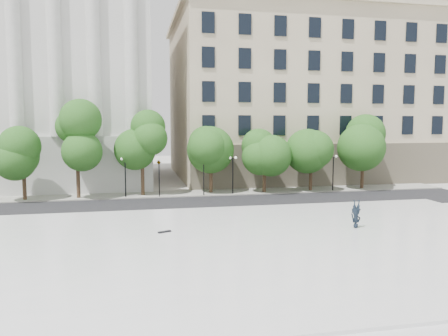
{
  "coord_description": "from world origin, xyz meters",
  "views": [
    {
      "loc": [
        -3.86,
        -20.68,
        7.22
      ],
      "look_at": [
        2.43,
        10.0,
        4.07
      ],
      "focal_mm": 35.0,
      "sensor_mm": 36.0,
      "label": 1
    }
  ],
  "objects": [
    {
      "name": "skateboard",
      "position": [
        -2.13,
        6.38,
        0.49
      ],
      "size": [
        0.88,
        0.54,
        0.09
      ],
      "primitive_type": "cube",
      "rotation": [
        0.0,
        0.0,
        0.41
      ],
      "color": "black",
      "rests_on": "plaza"
    },
    {
      "name": "ground",
      "position": [
        0.0,
        0.0,
        0.0
      ],
      "size": [
        160.0,
        160.0,
        0.0
      ],
      "primitive_type": "plane",
      "color": "#B5B3AB",
      "rests_on": "ground"
    },
    {
      "name": "street_trees",
      "position": [
        4.74,
        23.38,
        5.22
      ],
      "size": [
        39.18,
        5.02,
        8.01
      ],
      "color": "#382619",
      "rests_on": "ground"
    },
    {
      "name": "far_sidewalk",
      "position": [
        0.0,
        24.0,
        0.06
      ],
      "size": [
        60.0,
        4.0,
        0.12
      ],
      "primitive_type": "cube",
      "color": "#9E9C92",
      "rests_on": "ground"
    },
    {
      "name": "traffic_light_east",
      "position": [
        2.88,
        22.3,
        3.76
      ],
      "size": [
        0.66,
        1.92,
        4.26
      ],
      "color": "black",
      "rests_on": "ground"
    },
    {
      "name": "building_east",
      "position": [
        20.0,
        38.91,
        11.14
      ],
      "size": [
        36.0,
        26.15,
        23.0
      ],
      "color": "beige",
      "rests_on": "ground"
    },
    {
      "name": "street",
      "position": [
        0.0,
        18.0,
        0.01
      ],
      "size": [
        60.0,
        8.0,
        0.02
      ],
      "primitive_type": "cube",
      "color": "black",
      "rests_on": "ground"
    },
    {
      "name": "lamp_posts",
      "position": [
        -0.2,
        22.6,
        2.83
      ],
      "size": [
        35.76,
        0.28,
        4.33
      ],
      "color": "black",
      "rests_on": "ground"
    },
    {
      "name": "plaza",
      "position": [
        0.0,
        3.0,
        0.23
      ],
      "size": [
        44.0,
        22.0,
        0.45
      ],
      "primitive_type": "cube",
      "color": "silver",
      "rests_on": "ground"
    },
    {
      "name": "traffic_light_west",
      "position": [
        -1.56,
        22.3,
        3.72
      ],
      "size": [
        0.79,
        1.84,
        4.23
      ],
      "color": "black",
      "rests_on": "ground"
    },
    {
      "name": "building_west",
      "position": [
        -17.0,
        38.57,
        12.89
      ],
      "size": [
        31.5,
        27.65,
        25.6
      ],
      "color": "silver",
      "rests_on": "ground"
    },
    {
      "name": "person_lying",
      "position": [
        10.24,
        5.06,
        0.7
      ],
      "size": [
        0.67,
        1.85,
        0.5
      ],
      "primitive_type": "imported",
      "rotation": [
        -1.54,
        0.0,
        -0.0
      ],
      "color": "black",
      "rests_on": "plaza"
    }
  ]
}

